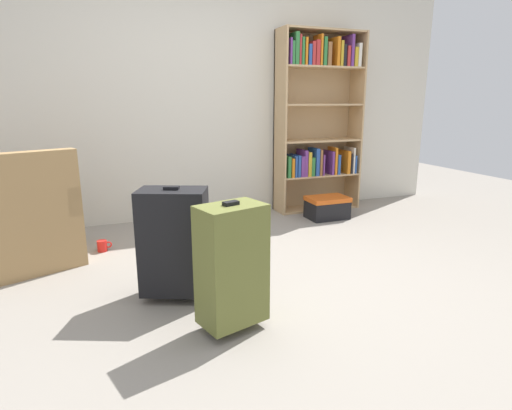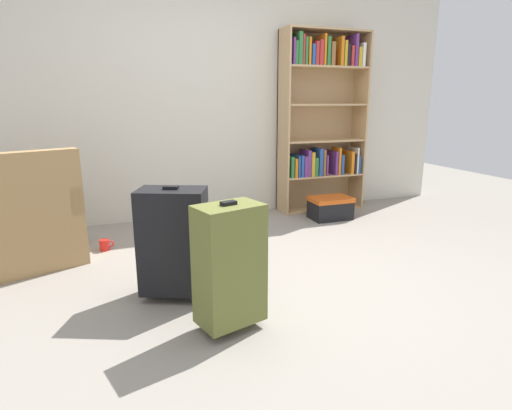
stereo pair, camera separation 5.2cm
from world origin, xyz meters
The scene contains 8 objects.
ground_plane centered at (0.00, 0.00, 0.00)m, with size 10.14×10.14×0.00m, color gray.
back_wall centered at (0.00, 2.05, 1.30)m, with size 5.80×0.10×2.60m, color beige.
bookshelf centered at (1.25, 1.84, 1.06)m, with size 0.98×0.32×1.98m.
armchair centered at (-1.68, 1.08, 0.32)m, with size 0.90×0.90×0.90m.
mug centered at (-1.13, 1.19, 0.05)m, with size 0.12×0.08×0.10m.
storage_box centered at (1.17, 1.41, 0.13)m, with size 0.43×0.30×0.24m.
suitcase_black centered at (-0.70, 0.12, 0.38)m, with size 0.48×0.39×0.74m.
suitcase_olive centered at (-0.48, -0.38, 0.38)m, with size 0.40×0.32×0.73m.
Camera 1 is at (-1.11, -2.39, 1.24)m, focal length 29.31 mm.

